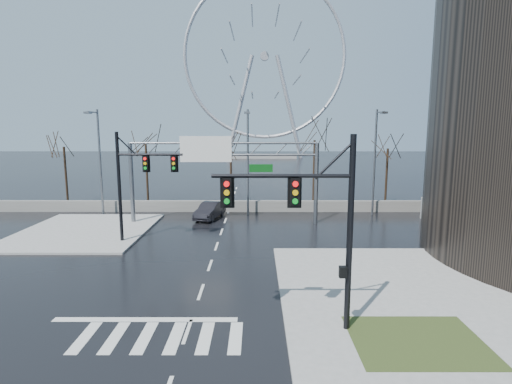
{
  "coord_description": "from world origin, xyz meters",
  "views": [
    {
      "loc": [
        2.84,
        -19.22,
        8.18
      ],
      "look_at": [
        2.79,
        7.24,
        4.0
      ],
      "focal_mm": 28.0,
      "sensor_mm": 36.0,
      "label": 1
    }
  ],
  "objects_px": {
    "signal_mast_far": "(134,177)",
    "ferris_wheel": "(265,63)",
    "car": "(210,210)",
    "sign_gantry": "(219,164)",
    "signal_mast_near": "(316,215)"
  },
  "relations": [
    {
      "from": "car",
      "to": "sign_gantry",
      "type": "bearing_deg",
      "value": -44.96
    },
    {
      "from": "ferris_wheel",
      "to": "car",
      "type": "xyz_separation_m",
      "value": [
        -6.49,
        -78.14,
        -25.38
      ]
    },
    {
      "from": "signal_mast_far",
      "to": "ferris_wheel",
      "type": "bearing_deg",
      "value": 82.8
    },
    {
      "from": "signal_mast_near",
      "to": "signal_mast_far",
      "type": "distance_m",
      "value": 17.03
    },
    {
      "from": "signal_mast_far",
      "to": "sign_gantry",
      "type": "relative_size",
      "value": 0.49
    },
    {
      "from": "sign_gantry",
      "to": "signal_mast_far",
      "type": "bearing_deg",
      "value": -132.47
    },
    {
      "from": "sign_gantry",
      "to": "ferris_wheel",
      "type": "bearing_deg",
      "value": 86.16
    },
    {
      "from": "signal_mast_far",
      "to": "ferris_wheel",
      "type": "distance_m",
      "value": 89.3
    },
    {
      "from": "sign_gantry",
      "to": "ferris_wheel",
      "type": "xyz_separation_m",
      "value": [
        5.38,
        80.04,
        20.95
      ]
    },
    {
      "from": "sign_gantry",
      "to": "signal_mast_near",
      "type": "bearing_deg",
      "value": -73.81
    },
    {
      "from": "ferris_wheel",
      "to": "signal_mast_far",
      "type": "bearing_deg",
      "value": -97.2
    },
    {
      "from": "sign_gantry",
      "to": "car",
      "type": "xyz_separation_m",
      "value": [
        -1.12,
        1.9,
        -4.43
      ]
    },
    {
      "from": "signal_mast_far",
      "to": "ferris_wheel",
      "type": "height_order",
      "value": "ferris_wheel"
    },
    {
      "from": "signal_mast_far",
      "to": "car",
      "type": "relative_size",
      "value": 1.76
    },
    {
      "from": "signal_mast_near",
      "to": "ferris_wheel",
      "type": "height_order",
      "value": "ferris_wheel"
    }
  ]
}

